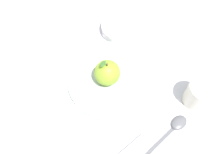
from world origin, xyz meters
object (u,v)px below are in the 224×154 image
dinner_plate (112,79)px  knife (144,137)px  cup (200,93)px  side_bowl (122,27)px  spoon (173,128)px  linen_napkin (70,49)px  apple (107,73)px

dinner_plate → knife: size_ratio=1.62×
cup → side_bowl: bearing=-44.7°
spoon → dinner_plate: bearing=-35.9°
side_bowl → spoon: (-0.16, 0.31, -0.01)m
cup → spoon: size_ratio=0.52×
knife → linen_napkin: size_ratio=0.84×
linen_napkin → side_bowl: bearing=-149.1°
dinner_plate → spoon: (-0.18, 0.13, -0.00)m
side_bowl → knife: size_ratio=0.82×
dinner_plate → apple: (0.01, 0.01, 0.04)m
dinner_plate → knife: (-0.10, 0.16, -0.01)m
side_bowl → spoon: size_ratio=0.85×
apple → cup: 0.25m
apple → linen_napkin: bearing=-37.4°
cup → knife: (0.14, 0.12, -0.04)m
side_bowl → linen_napkin: 0.18m
linen_napkin → apple: bearing=142.6°
side_bowl → linen_napkin: bearing=30.9°
apple → side_bowl: 0.20m
apple → spoon: 0.23m
spoon → cup: bearing=-125.1°
dinner_plate → cup: (-0.24, 0.04, 0.03)m
spoon → knife: bearing=21.2°
knife → spoon: 0.08m
apple → side_bowl: (-0.02, -0.19, -0.03)m
apple → spoon: (-0.19, 0.12, -0.05)m
apple → knife: 0.19m
apple → side_bowl: size_ratio=0.64×
linen_napkin → dinner_plate: bearing=146.7°
dinner_plate → cup: cup is taller
apple → dinner_plate: bearing=-153.7°
cup → knife: size_ratio=0.50×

